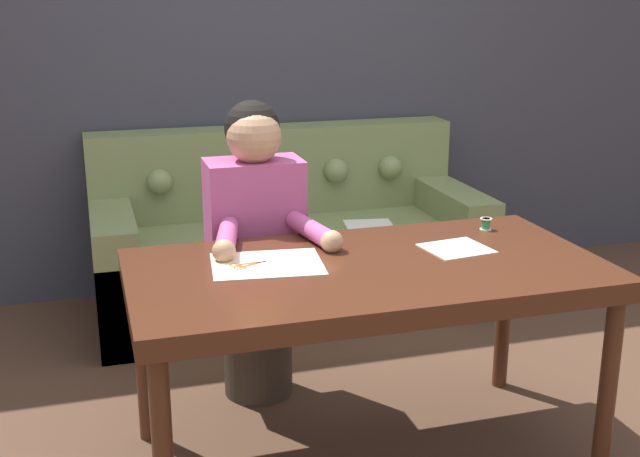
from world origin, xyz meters
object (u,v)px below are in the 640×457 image
object	(u,v)px
couch	(287,247)
thread_spool	(486,224)
dining_table	(367,284)
person	(256,251)
scissors	(253,264)

from	to	relation	value
couch	thread_spool	size ratio (longest dim) A/B	43.41
dining_table	thread_spool	size ratio (longest dim) A/B	35.01
couch	person	distance (m)	1.03
person	dining_table	bearing A→B (deg)	-65.89
couch	thread_spool	xyz separation A→B (m)	(0.47, -1.24, 0.43)
scissors	thread_spool	xyz separation A→B (m)	(0.93, 0.15, 0.02)
couch	scissors	distance (m)	1.52
dining_table	scissors	distance (m)	0.39
person	scissors	world-z (taller)	person
dining_table	person	xyz separation A→B (m)	(-0.26, 0.57, -0.04)
dining_table	couch	xyz separation A→B (m)	(0.10, 1.49, -0.34)
thread_spool	dining_table	bearing A→B (deg)	-156.11
person	thread_spool	bearing A→B (deg)	-21.20
person	couch	bearing A→B (deg)	68.79
dining_table	thread_spool	bearing A→B (deg)	23.89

